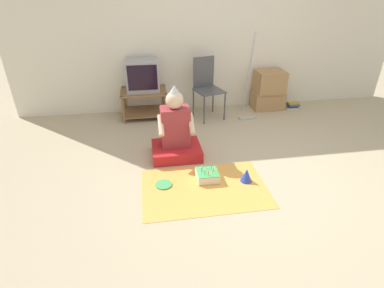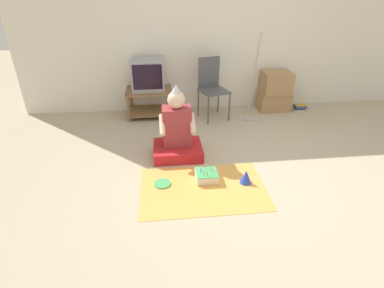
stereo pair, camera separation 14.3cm
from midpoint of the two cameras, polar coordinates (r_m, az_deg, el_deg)
name	(u,v)px [view 1 (the left image)]	position (r m, az deg, el deg)	size (l,w,h in m)	color
ground_plane	(254,180)	(3.41, 10.61, -6.82)	(16.00, 16.00, 0.00)	tan
wall_back	(213,30)	(5.08, 3.11, 20.83)	(6.40, 0.06, 2.55)	silver
tv_stand	(144,101)	(4.93, -9.89, 8.09)	(0.72, 0.52, 0.44)	olive
tv	(142,75)	(4.82, -10.30, 12.78)	(0.50, 0.42, 0.48)	#99999E
folding_chair	(207,84)	(4.79, 1.92, 11.32)	(0.51, 0.51, 0.94)	#4C4C51
cardboard_box_stack	(269,90)	(5.32, 13.63, 9.97)	(0.52, 0.39, 0.65)	#A87F51
dust_mop	(248,93)	(4.85, 9.79, 9.50)	(0.28, 0.34, 1.33)	#B2ADA3
book_pile	(293,106)	(5.50, 17.93, 6.97)	(0.20, 0.14, 0.11)	beige
person_seated	(176,134)	(3.70, -4.22, 1.86)	(0.60, 0.49, 0.91)	red
party_cloth	(204,188)	(3.23, 1.12, -8.40)	(1.33, 0.88, 0.01)	#EFA84C
birthday_cake	(207,175)	(3.34, 1.72, -5.96)	(0.24, 0.24, 0.15)	#F4E0C6
party_hat_blue	(246,175)	(3.34, 9.11, -5.83)	(0.13, 0.13, 0.15)	blue
paper_plate	(164,184)	(3.29, -6.69, -7.67)	(0.18, 0.18, 0.01)	#4CB266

